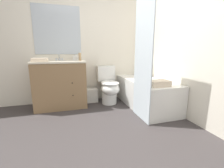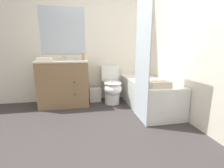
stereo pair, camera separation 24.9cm
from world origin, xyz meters
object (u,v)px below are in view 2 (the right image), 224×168
(wastebasket, at_px, (95,95))
(bath_towel_folded, at_px, (159,84))
(hand_towel_folded, at_px, (44,60))
(bathtub, at_px, (148,94))
(tissue_box, at_px, (80,58))
(vanity_cabinet, at_px, (65,83))
(toilet, at_px, (112,87))
(sink_faucet, at_px, (64,58))
(soap_dispenser, at_px, (83,56))

(wastebasket, distance_m, bath_towel_folded, 1.49)
(hand_towel_folded, relative_size, bath_towel_folded, 0.82)
(bathtub, bearing_deg, tissue_box, 153.39)
(vanity_cabinet, bearing_deg, toilet, -4.86)
(sink_faucet, relative_size, toilet, 0.19)
(tissue_box, distance_m, bath_towel_folded, 1.72)
(bath_towel_folded, bearing_deg, soap_dispenser, 137.16)
(wastebasket, relative_size, soap_dispenser, 1.58)
(soap_dispenser, bearing_deg, hand_towel_folded, -164.49)
(sink_faucet, relative_size, bath_towel_folded, 0.45)
(toilet, xyz_separation_m, wastebasket, (-0.34, 0.19, -0.21))
(tissue_box, height_order, hand_towel_folded, tissue_box)
(vanity_cabinet, xyz_separation_m, toilet, (0.95, -0.08, -0.10))
(tissue_box, bearing_deg, bathtub, -26.61)
(toilet, bearing_deg, bath_towel_folded, -58.60)
(wastebasket, distance_m, soap_dispenser, 0.86)
(vanity_cabinet, relative_size, bath_towel_folded, 2.99)
(vanity_cabinet, distance_m, wastebasket, 0.70)
(hand_towel_folded, bearing_deg, soap_dispenser, 15.51)
(vanity_cabinet, height_order, hand_towel_folded, hand_towel_folded)
(bathtub, xyz_separation_m, soap_dispenser, (-1.20, 0.49, 0.71))
(vanity_cabinet, relative_size, wastebasket, 3.37)
(bathtub, xyz_separation_m, bath_towel_folded, (-0.08, -0.54, 0.31))
(toilet, height_order, tissue_box, tissue_box)
(bathtub, height_order, tissue_box, tissue_box)
(tissue_box, distance_m, soap_dispenser, 0.16)
(toilet, bearing_deg, hand_towel_folded, -176.48)
(wastebasket, distance_m, tissue_box, 0.85)
(sink_faucet, distance_m, soap_dispenser, 0.43)
(vanity_cabinet, distance_m, hand_towel_folded, 0.58)
(bathtub, bearing_deg, toilet, 149.51)
(wastebasket, xyz_separation_m, hand_towel_folded, (-0.92, -0.27, 0.78))
(hand_towel_folded, bearing_deg, tissue_box, 28.39)
(vanity_cabinet, height_order, bath_towel_folded, vanity_cabinet)
(vanity_cabinet, distance_m, bathtub, 1.66)
(vanity_cabinet, relative_size, sink_faucet, 6.70)
(bathtub, relative_size, hand_towel_folded, 5.70)
(tissue_box, xyz_separation_m, hand_towel_folded, (-0.62, -0.34, -0.01))
(bathtub, xyz_separation_m, wastebasket, (-0.97, 0.57, -0.13))
(vanity_cabinet, distance_m, toilet, 0.96)
(vanity_cabinet, bearing_deg, bathtub, -16.06)
(toilet, bearing_deg, soap_dispenser, 168.20)
(wastebasket, bearing_deg, tissue_box, 166.81)
(tissue_box, bearing_deg, toilet, -22.39)
(vanity_cabinet, bearing_deg, hand_towel_folded, -152.69)
(toilet, height_order, soap_dispenser, soap_dispenser)
(vanity_cabinet, xyz_separation_m, sink_faucet, (-0.00, 0.20, 0.47))
(toilet, distance_m, hand_towel_folded, 1.38)
(bathtub, height_order, hand_towel_folded, hand_towel_folded)
(sink_faucet, distance_m, bath_towel_folded, 1.96)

